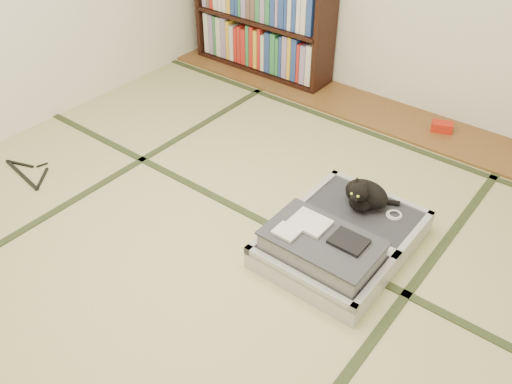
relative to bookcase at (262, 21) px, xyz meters
The scene contains 9 objects.
floor 2.45m from the bookcase, 59.20° to the right, with size 4.50×4.50×0.00m, color #C1C080.
wood_strip 1.31m from the bookcase, ahead, with size 4.00×0.50×0.02m, color brown.
red_item 1.77m from the bookcase, ahead, with size 0.15×0.09×0.07m, color red.
tatami_borders 2.05m from the bookcase, 51.94° to the right, with size 4.00×4.50×0.01m.
bookcase is the anchor object (origin of this frame).
suitcase 2.44m from the bookcase, 42.23° to the right, with size 0.68×0.91×0.27m.
cat 2.22m from the bookcase, 36.87° to the right, with size 0.30×0.30×0.24m.
cable_coil 2.36m from the bookcase, 33.44° to the right, with size 0.09×0.09×0.02m.
hanger 2.32m from the bookcase, 96.42° to the right, with size 0.46×0.24×0.01m.
Camera 1 is at (1.56, -1.56, 2.13)m, focal length 38.00 mm.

